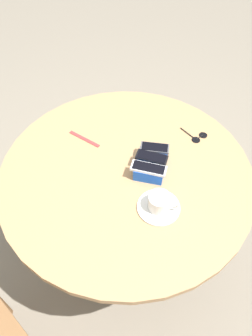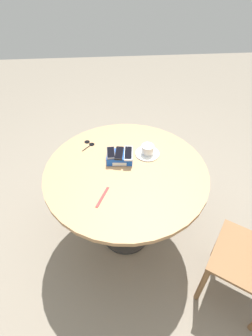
{
  "view_description": "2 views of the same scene",
  "coord_description": "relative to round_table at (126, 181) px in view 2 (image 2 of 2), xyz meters",
  "views": [
    {
      "loc": [
        0.85,
        0.13,
        1.83
      ],
      "look_at": [
        0.0,
        0.0,
        0.77
      ],
      "focal_mm": 35.0,
      "sensor_mm": 36.0,
      "label": 1
    },
    {
      "loc": [
        -0.09,
        -1.23,
        1.93
      ],
      "look_at": [
        0.0,
        0.0,
        0.77
      ],
      "focal_mm": 28.0,
      "sensor_mm": 36.0,
      "label": 2
    }
  ],
  "objects": [
    {
      "name": "ground_plane",
      "position": [
        0.0,
        0.0,
        -0.65
      ],
      "size": [
        8.0,
        8.0,
        0.0
      ],
      "primitive_type": "plane",
      "color": "gray"
    },
    {
      "name": "phone_gray",
      "position": [
        -0.09,
        0.11,
        0.16
      ],
      "size": [
        0.05,
        0.12,
        0.01
      ],
      "color": "#515156",
      "rests_on": "phone_box"
    },
    {
      "name": "coffee_cup",
      "position": [
        0.16,
        0.15,
        0.14
      ],
      "size": [
        0.09,
        0.12,
        0.07
      ],
      "color": "silver",
      "rests_on": "saucer"
    },
    {
      "name": "round_table",
      "position": [
        0.0,
        0.0,
        0.0
      ],
      "size": [
        1.08,
        1.08,
        0.75
      ],
      "color": "#2D2D2D",
      "rests_on": "ground_plane"
    },
    {
      "name": "lanyard_strap",
      "position": [
        -0.16,
        -0.22,
        0.1
      ],
      "size": [
        0.09,
        0.16,
        0.0
      ],
      "primitive_type": "cube",
      "rotation": [
        0.0,
        0.0,
        1.13
      ],
      "color": "red",
      "rests_on": "round_table"
    },
    {
      "name": "phone_box",
      "position": [
        -0.04,
        0.1,
        0.13
      ],
      "size": [
        0.18,
        0.13,
        0.06
      ],
      "color": "blue",
      "rests_on": "round_table"
    },
    {
      "name": "phone_white",
      "position": [
        0.02,
        0.1,
        0.16
      ],
      "size": [
        0.07,
        0.15,
        0.01
      ],
      "color": "silver",
      "rests_on": "phone_box"
    },
    {
      "name": "sunglasses",
      "position": [
        -0.25,
        0.3,
        0.1
      ],
      "size": [
        0.09,
        0.13,
        0.01
      ],
      "color": "black",
      "rests_on": "round_table"
    },
    {
      "name": "phone_black",
      "position": [
        -0.04,
        0.1,
        0.16
      ],
      "size": [
        0.07,
        0.14,
        0.01
      ],
      "color": "black",
      "rests_on": "phone_box"
    },
    {
      "name": "saucer",
      "position": [
        0.16,
        0.15,
        0.1
      ],
      "size": [
        0.17,
        0.17,
        0.01
      ],
      "primitive_type": "cylinder",
      "color": "silver",
      "rests_on": "round_table"
    }
  ]
}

